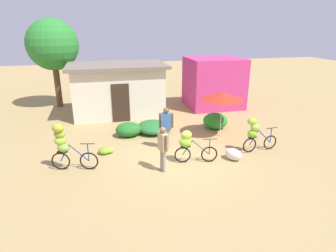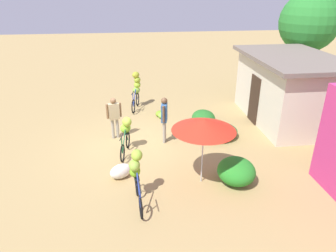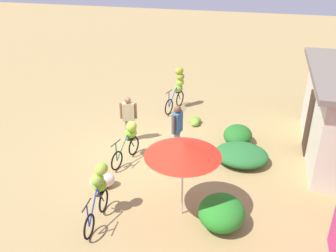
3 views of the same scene
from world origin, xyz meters
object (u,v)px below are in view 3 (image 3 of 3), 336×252
Objects in this scene: market_umbrella at (183,149)px; person_vendor at (129,114)px; produce_sack at (102,180)px; bicycle_leftmost at (178,85)px; person_bystander at (177,126)px; bicycle_near_pile at (129,137)px; banana_pile_on_ground at (195,121)px; bicycle_center_loaded at (99,188)px.

market_umbrella is 4.32m from person_vendor.
person_vendor is (-2.79, -0.24, 0.78)m from produce_sack.
person_vendor is at bearing -15.89° from bicycle_leftmost.
person_vendor is at bearing -106.94° from person_bystander.
bicycle_near_pile is (-2.22, -2.22, -1.13)m from market_umbrella.
bicycle_near_pile is 2.26× the size of produce_sack.
bicycle_leftmost is 3.94m from person_bystander.
person_bystander is at bearing -163.51° from market_umbrella.
banana_pile_on_ground is at bearing 35.92° from bicycle_leftmost.
market_umbrella is 3.34m from bicycle_near_pile.
bicycle_leftmost is 1.08× the size of bicycle_near_pile.
bicycle_center_loaded is 3.96m from person_vendor.
produce_sack is at bearing 4.98° from person_vendor.
produce_sack is 2.87m from person_bystander.
bicycle_center_loaded is (2.82, 0.28, 0.09)m from bicycle_near_pile.
market_umbrella is 2.96m from person_bystander.
banana_pile_on_ground is 2.62m from person_bystander.
person_vendor is (-3.30, -2.65, -0.89)m from market_umbrella.
bicycle_center_loaded is at bearing 22.91° from produce_sack.
produce_sack is 2.90m from person_vendor.
bicycle_near_pile is at bearing -70.01° from person_bystander.
bicycle_leftmost reaches higher than banana_pile_on_ground.
person_bystander reaches higher than banana_pile_on_ground.
market_umbrella is at bearing 7.78° from banana_pile_on_ground.
person_vendor reaches higher than produce_sack.
banana_pile_on_ground is at bearing -172.22° from market_umbrella.
bicycle_leftmost is at bearing -144.08° from banana_pile_on_ground.
market_umbrella is 2.97m from produce_sack.
bicycle_near_pile is 2.18× the size of banana_pile_on_ground.
person_vendor is (1.88, -1.94, 0.87)m from banana_pile_on_ground.
produce_sack is (4.66, -1.70, 0.09)m from banana_pile_on_ground.
bicycle_leftmost is 7.18m from bicycle_center_loaded.
market_umbrella reaches higher than bicycle_leftmost.
bicycle_near_pile is (4.35, -0.50, -0.24)m from bicycle_leftmost.
bicycle_center_loaded is 5.95m from banana_pile_on_ground.
person_vendor is at bearing -169.64° from bicycle_center_loaded.
bicycle_center_loaded is at bearing -18.69° from person_bystander.
bicycle_center_loaded is 0.89× the size of person_bystander.
banana_pile_on_ground is at bearing 177.57° from person_bystander.
bicycle_center_loaded is 0.96× the size of person_vendor.
market_umbrella is 5.51m from banana_pile_on_ground.
produce_sack is at bearing -101.96° from market_umbrella.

